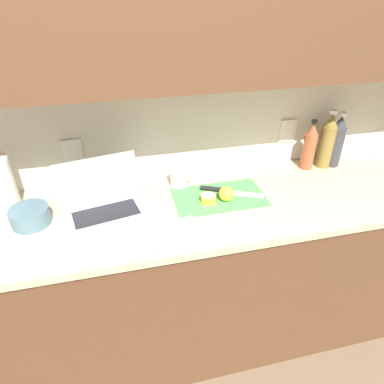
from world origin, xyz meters
The scene contains 14 objects.
ground_plane centered at (0.00, 0.00, 0.00)m, with size 12.00×12.00×0.00m, color brown.
wall_back centered at (0.00, 0.23, 1.56)m, with size 5.20×0.38×2.60m.
counter_unit centered at (-0.02, 0.00, 0.47)m, with size 2.54×0.61×0.92m.
laptop centered at (-0.25, 0.04, 0.98)m, with size 0.37×0.28×0.23m.
cutting_board centered at (0.27, 0.03, 0.92)m, with size 0.42×0.24×0.01m, color #4C9E51.
knife centered at (0.29, 0.07, 0.94)m, with size 0.28×0.15×0.02m.
lemon_half_cut centered at (0.21, 0.00, 0.95)m, with size 0.07×0.07×0.04m.
lemon_whole_beside centered at (0.29, -0.01, 0.96)m, with size 0.07×0.07×0.07m.
bottle_green_soda centered at (0.81, 0.21, 1.04)m, with size 0.07×0.07×0.27m.
bottle_oil_tall centered at (0.91, 0.21, 1.06)m, with size 0.08×0.08×0.31m.
bottle_water_clear centered at (0.96, 0.21, 1.06)m, with size 0.08×0.08×0.29m.
measuring_cup centered at (0.11, 0.18, 0.97)m, with size 0.10×0.08×0.11m.
bowl_white centered at (-0.54, 0.03, 0.96)m, with size 0.16×0.16×0.07m.
dish_towel centered at (0.02, -0.21, 0.93)m, with size 0.22×0.16×0.02m, color white.
Camera 1 is at (-0.16, -1.23, 1.79)m, focal length 32.00 mm.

